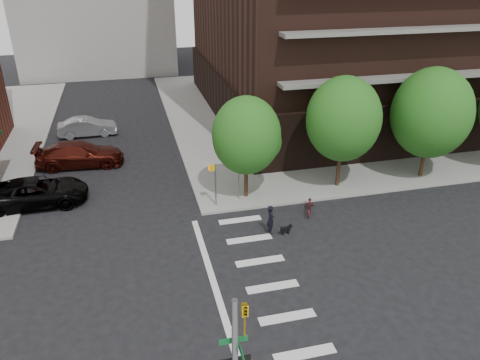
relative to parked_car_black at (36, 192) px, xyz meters
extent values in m
plane|color=black|center=(8.20, -10.66, -0.82)|extent=(120.00, 120.00, 0.00)
cube|color=gray|center=(28.70, 12.84, -0.74)|extent=(39.00, 33.00, 0.15)
cube|color=silver|center=(11.20, -14.66, -0.81)|extent=(2.40, 0.50, 0.01)
cube|color=silver|center=(11.20, -12.66, -0.81)|extent=(2.40, 0.50, 0.01)
cube|color=silver|center=(11.20, -10.66, -0.81)|extent=(2.40, 0.50, 0.01)
cube|color=silver|center=(11.20, -8.66, -0.81)|extent=(2.40, 0.50, 0.01)
cube|color=silver|center=(11.20, -6.66, -0.81)|extent=(2.40, 0.50, 0.01)
cube|color=silver|center=(11.20, -4.66, -0.81)|extent=(2.40, 0.50, 0.01)
cube|color=silver|center=(8.70, -10.66, -0.81)|extent=(0.30, 13.00, 0.01)
cube|color=black|center=(26.20, 13.34, 1.33)|extent=(25.50, 25.50, 4.00)
cylinder|color=#301E11|center=(12.20, -2.16, 0.48)|extent=(0.24, 0.24, 2.30)
sphere|color=#235B19|center=(12.20, -2.16, 3.23)|extent=(4.00, 4.00, 4.00)
cylinder|color=#301E11|center=(18.20, -2.16, 0.63)|extent=(0.24, 0.24, 2.60)
sphere|color=#235B19|center=(18.20, -2.16, 3.73)|extent=(4.50, 4.50, 4.50)
cylinder|color=#301E11|center=(24.20, -2.16, 0.48)|extent=(0.24, 0.24, 2.30)
sphere|color=#235B19|center=(24.20, -2.16, 3.63)|extent=(5.00, 5.00, 5.00)
imported|color=gold|center=(7.95, -18.16, 4.63)|extent=(0.16, 0.20, 1.00)
cube|color=#0A5926|center=(7.70, -18.01, 3.93)|extent=(0.75, 0.02, 0.18)
cube|color=#0A5926|center=(7.85, -18.16, 3.68)|extent=(0.02, 0.75, 0.18)
cylinder|color=slate|center=(10.20, -2.86, 0.63)|extent=(0.10, 0.10, 2.60)
cube|color=gold|center=(10.00, -2.86, 1.73)|extent=(0.32, 0.25, 0.32)
cylinder|color=slate|center=(11.70, -2.36, 0.43)|extent=(0.08, 0.08, 2.20)
cube|color=gold|center=(11.70, -2.51, 1.33)|extent=(0.64, 0.02, 0.64)
imported|color=black|center=(0.00, 0.00, 0.00)|extent=(2.85, 5.94, 1.63)
imported|color=#45120C|center=(2.18, 5.29, 0.04)|extent=(2.80, 6.06, 1.72)
imported|color=#B3B8BD|center=(2.42, 11.40, -0.06)|extent=(1.70, 4.62, 1.51)
imported|color=maroon|center=(15.28, -4.81, -0.34)|extent=(1.32, 1.91, 0.95)
imported|color=black|center=(12.45, -6.32, 0.00)|extent=(0.60, 0.40, 1.63)
cube|color=black|center=(13.19, -6.66, -0.49)|extent=(0.52, 0.22, 0.20)
cube|color=black|center=(13.46, -6.63, -0.37)|extent=(0.16, 0.13, 0.15)
cylinder|color=black|center=(13.34, -6.61, -0.71)|extent=(0.05, 0.05, 0.22)
cylinder|color=black|center=(13.04, -6.71, -0.71)|extent=(0.05, 0.05, 0.22)
camera|label=1|loc=(5.74, -26.55, 12.65)|focal=35.00mm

